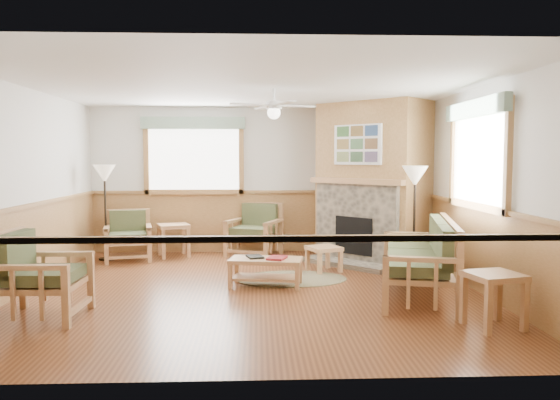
{
  "coord_description": "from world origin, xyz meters",
  "views": [
    {
      "loc": [
        0.07,
        -7.21,
        1.77
      ],
      "look_at": [
        0.4,
        0.7,
        1.15
      ],
      "focal_mm": 35.0,
      "sensor_mm": 36.0,
      "label": 1
    }
  ],
  "objects_px": {
    "footstool": "(324,259)",
    "floor_lamp_left": "(105,212)",
    "sofa": "(417,258)",
    "armchair_left": "(43,275)",
    "end_table_chairs": "(174,240)",
    "coffee_table": "(266,272)",
    "end_table_sofa": "(494,300)",
    "armchair_back_left": "(128,236)",
    "armchair_back_right": "(254,230)",
    "floor_lamp_right": "(414,221)"
  },
  "relations": [
    {
      "from": "footstool",
      "to": "armchair_back_right",
      "type": "bearing_deg",
      "value": 127.39
    },
    {
      "from": "sofa",
      "to": "floor_lamp_right",
      "type": "relative_size",
      "value": 1.27
    },
    {
      "from": "end_table_sofa",
      "to": "end_table_chairs",
      "type": "bearing_deg",
      "value": 132.76
    },
    {
      "from": "armchair_back_left",
      "to": "floor_lamp_right",
      "type": "height_order",
      "value": "floor_lamp_right"
    },
    {
      "from": "armchair_back_right",
      "to": "coffee_table",
      "type": "bearing_deg",
      "value": -63.3
    },
    {
      "from": "end_table_chairs",
      "to": "floor_lamp_left",
      "type": "height_order",
      "value": "floor_lamp_left"
    },
    {
      "from": "coffee_table",
      "to": "end_table_sofa",
      "type": "distance_m",
      "value": 3.02
    },
    {
      "from": "armchair_left",
      "to": "end_table_chairs",
      "type": "height_order",
      "value": "armchair_left"
    },
    {
      "from": "sofa",
      "to": "end_table_chairs",
      "type": "height_order",
      "value": "sofa"
    },
    {
      "from": "end_table_chairs",
      "to": "footstool",
      "type": "xyz_separation_m",
      "value": [
        2.53,
        -1.4,
        -0.1
      ]
    },
    {
      "from": "armchair_back_right",
      "to": "end_table_chairs",
      "type": "xyz_separation_m",
      "value": [
        -1.44,
        -0.03,
        -0.17
      ]
    },
    {
      "from": "end_table_chairs",
      "to": "footstool",
      "type": "height_order",
      "value": "end_table_chairs"
    },
    {
      "from": "end_table_chairs",
      "to": "floor_lamp_right",
      "type": "xyz_separation_m",
      "value": [
        3.82,
        -1.82,
        0.54
      ]
    },
    {
      "from": "armchair_back_left",
      "to": "coffee_table",
      "type": "relative_size",
      "value": 0.88
    },
    {
      "from": "coffee_table",
      "to": "end_table_chairs",
      "type": "height_order",
      "value": "end_table_chairs"
    },
    {
      "from": "end_table_chairs",
      "to": "sofa",
      "type": "bearing_deg",
      "value": -39.19
    },
    {
      "from": "floor_lamp_left",
      "to": "floor_lamp_right",
      "type": "bearing_deg",
      "value": -17.43
    },
    {
      "from": "armchair_back_left",
      "to": "floor_lamp_left",
      "type": "relative_size",
      "value": 0.52
    },
    {
      "from": "footstool",
      "to": "floor_lamp_right",
      "type": "height_order",
      "value": "floor_lamp_right"
    },
    {
      "from": "footstool",
      "to": "floor_lamp_left",
      "type": "xyz_separation_m",
      "value": [
        -3.65,
        1.13,
        0.63
      ]
    },
    {
      "from": "sofa",
      "to": "footstool",
      "type": "distance_m",
      "value": 1.84
    },
    {
      "from": "end_table_chairs",
      "to": "footstool",
      "type": "relative_size",
      "value": 1.3
    },
    {
      "from": "coffee_table",
      "to": "footstool",
      "type": "bearing_deg",
      "value": 56.52
    },
    {
      "from": "armchair_back_left",
      "to": "end_table_chairs",
      "type": "height_order",
      "value": "armchair_back_left"
    },
    {
      "from": "coffee_table",
      "to": "floor_lamp_right",
      "type": "xyz_separation_m",
      "value": [
        2.2,
        0.55,
        0.63
      ]
    },
    {
      "from": "armchair_back_left",
      "to": "floor_lamp_right",
      "type": "bearing_deg",
      "value": -31.15
    },
    {
      "from": "armchair_back_left",
      "to": "end_table_sofa",
      "type": "xyz_separation_m",
      "value": [
        4.68,
        -3.94,
        -0.14
      ]
    },
    {
      "from": "footstool",
      "to": "floor_lamp_left",
      "type": "height_order",
      "value": "floor_lamp_left"
    },
    {
      "from": "end_table_sofa",
      "to": "footstool",
      "type": "distance_m",
      "value": 3.21
    },
    {
      "from": "floor_lamp_left",
      "to": "floor_lamp_right",
      "type": "height_order",
      "value": "floor_lamp_right"
    },
    {
      "from": "armchair_back_right",
      "to": "floor_lamp_left",
      "type": "bearing_deg",
      "value": -150.88
    },
    {
      "from": "end_table_sofa",
      "to": "armchair_back_left",
      "type": "bearing_deg",
      "value": 139.88
    },
    {
      "from": "sofa",
      "to": "end_table_chairs",
      "type": "bearing_deg",
      "value": -115.54
    },
    {
      "from": "sofa",
      "to": "armchair_left",
      "type": "relative_size",
      "value": 2.18
    },
    {
      "from": "end_table_chairs",
      "to": "footstool",
      "type": "bearing_deg",
      "value": -28.92
    },
    {
      "from": "coffee_table",
      "to": "floor_lamp_left",
      "type": "xyz_separation_m",
      "value": [
        -2.73,
        2.1,
        0.63
      ]
    },
    {
      "from": "armchair_back_right",
      "to": "end_table_sofa",
      "type": "bearing_deg",
      "value": -37.18
    },
    {
      "from": "floor_lamp_right",
      "to": "sofa",
      "type": "bearing_deg",
      "value": -103.76
    },
    {
      "from": "armchair_back_left",
      "to": "sofa",
      "type": "bearing_deg",
      "value": -43.98
    },
    {
      "from": "sofa",
      "to": "armchair_back_right",
      "type": "distance_m",
      "value": 3.61
    },
    {
      "from": "sofa",
      "to": "armchair_back_left",
      "type": "bearing_deg",
      "value": -107.29
    },
    {
      "from": "coffee_table",
      "to": "footstool",
      "type": "xyz_separation_m",
      "value": [
        0.92,
        0.96,
        0.0
      ]
    },
    {
      "from": "sofa",
      "to": "armchair_left",
      "type": "xyz_separation_m",
      "value": [
        -4.41,
        -0.84,
        -0.0
      ]
    },
    {
      "from": "footstool",
      "to": "floor_lamp_left",
      "type": "relative_size",
      "value": 0.27
    },
    {
      "from": "coffee_table",
      "to": "end_table_sofa",
      "type": "relative_size",
      "value": 1.7
    },
    {
      "from": "armchair_back_right",
      "to": "floor_lamp_right",
      "type": "distance_m",
      "value": 3.03
    },
    {
      "from": "end_table_sofa",
      "to": "footstool",
      "type": "bearing_deg",
      "value": 116.29
    },
    {
      "from": "armchair_left",
      "to": "end_table_sofa",
      "type": "bearing_deg",
      "value": -95.16
    },
    {
      "from": "armchair_left",
      "to": "end_table_sofa",
      "type": "relative_size",
      "value": 1.68
    },
    {
      "from": "armchair_back_left",
      "to": "armchair_left",
      "type": "relative_size",
      "value": 0.88
    }
  ]
}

